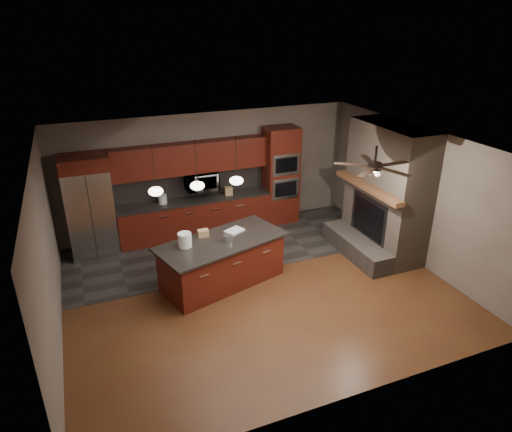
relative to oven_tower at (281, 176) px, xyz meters
name	(u,v)px	position (x,y,z in m)	size (l,w,h in m)	color
ground	(258,287)	(-1.70, -2.69, -1.19)	(7.00, 7.00, 0.00)	brown
ceiling	(258,145)	(-1.70, -2.69, 1.61)	(7.00, 6.00, 0.02)	white
back_wall	(210,172)	(-1.70, 0.31, 0.21)	(7.00, 0.02, 2.80)	slate
right_wall	(415,195)	(1.80, -2.69, 0.21)	(0.02, 6.00, 2.80)	slate
left_wall	(47,257)	(-5.20, -2.69, 0.21)	(0.02, 6.00, 2.80)	slate
slate_tile_patch	(228,247)	(-1.70, -0.89, -1.19)	(7.00, 2.40, 0.01)	#312E2C
fireplace_column	(384,196)	(1.34, -2.29, 0.11)	(1.30, 2.10, 2.80)	brown
back_cabinetry	(194,199)	(-2.18, 0.05, -0.30)	(3.59, 0.64, 2.20)	#53160F
oven_tower	(281,176)	(0.00, 0.00, 0.00)	(0.80, 0.63, 2.38)	#53160F
microwave	(201,181)	(-1.98, 0.06, 0.11)	(0.73, 0.41, 0.50)	silver
refrigerator	(90,206)	(-4.45, -0.07, -0.09)	(0.95, 0.75, 2.21)	silver
kitchen_island	(222,262)	(-2.26, -2.26, -0.73)	(2.64, 1.74, 0.92)	#53160F
white_bucket	(185,240)	(-2.95, -2.26, -0.14)	(0.25, 0.25, 0.27)	white
paint_can	(228,238)	(-2.16, -2.34, -0.21)	(0.17, 0.17, 0.12)	#BCBDC1
paint_tray	(234,231)	(-1.91, -2.00, -0.25)	(0.35, 0.25, 0.04)	white
cardboard_box	(203,233)	(-2.53, -1.97, -0.21)	(0.20, 0.15, 0.13)	tan
counter_bucket	(163,199)	(-2.91, 0.01, -0.18)	(0.19, 0.19, 0.22)	silver
counter_box	(229,191)	(-1.36, -0.04, -0.19)	(0.18, 0.14, 0.20)	tan
pendant_left	(156,191)	(-3.35, -1.99, 0.77)	(0.26, 0.26, 0.92)	black
pendant_center	(197,186)	(-2.60, -1.99, 0.77)	(0.26, 0.26, 0.92)	black
pendant_right	(236,180)	(-1.85, -1.99, 0.77)	(0.26, 0.26, 0.92)	black
ceiling_fan	(375,166)	(0.10, -3.49, 1.27)	(1.27, 1.33, 0.41)	black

